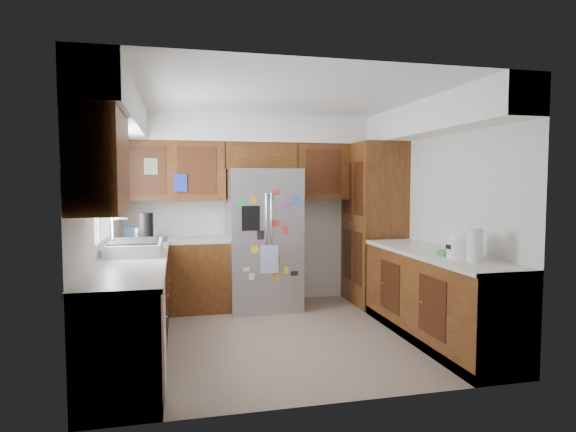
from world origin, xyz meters
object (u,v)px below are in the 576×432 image
object	(u,v)px
paper_towel	(475,245)
rice_cooker	(463,244)
fridge	(263,239)
pantry	(374,224)

from	to	relation	value
paper_towel	rice_cooker	bearing A→B (deg)	92.70
fridge	paper_towel	size ratio (longest dim) A/B	6.01
pantry	paper_towel	size ratio (longest dim) A/B	7.17
fridge	paper_towel	xyz separation A→B (m)	(1.51, -2.31, 0.17)
pantry	fridge	world-z (taller)	pantry
pantry	rice_cooker	world-z (taller)	pantry
pantry	fridge	xyz separation A→B (m)	(-1.50, 0.05, -0.17)
fridge	paper_towel	bearing A→B (deg)	-56.84
rice_cooker	paper_towel	bearing A→B (deg)	-87.30
fridge	paper_towel	world-z (taller)	fridge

